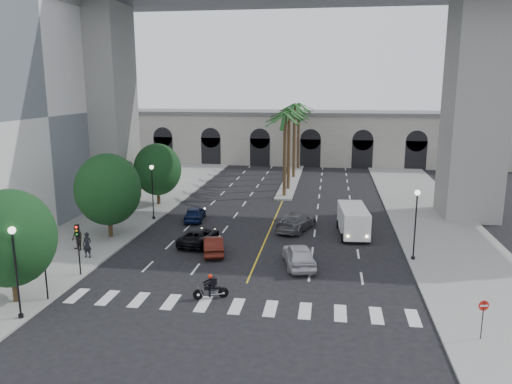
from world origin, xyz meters
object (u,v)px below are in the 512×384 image
Objects in this scene: lamp_post_left_near at (16,265)px; cargo_van at (353,220)px; pedestrian_b at (77,238)px; do_not_enter_sign at (483,312)px; car_c at (199,236)px; car_e at (195,214)px; lamp_post_right at (416,219)px; traffic_signal_far at (78,241)px; traffic_signal_near at (44,262)px; car_d at (296,221)px; lamp_post_left_far at (152,187)px; car_b at (213,245)px; car_a at (299,255)px; motorcycle_rider at (212,287)px; pedestrian_a at (87,245)px.

lamp_post_left_near is 0.90× the size of cargo_van.
do_not_enter_sign is at bearing 11.11° from pedestrian_b.
cargo_van is (18.66, 18.84, -1.85)m from lamp_post_left_near.
car_c is 7.28m from car_e.
lamp_post_right is 1.10× the size of car_c.
traffic_signal_far is 5.61m from pedestrian_b.
traffic_signal_near reaches higher than car_c.
car_d is at bearing 51.71° from traffic_signal_near.
lamp_post_left_far reaches higher than pedestrian_b.
car_e is 28.68m from do_not_enter_sign.
cargo_van is (18.66, -2.16, -1.85)m from lamp_post_left_far.
traffic_signal_far reaches higher than car_b.
lamp_post_right is 1.09× the size of car_a.
lamp_post_left_near is 2.60m from traffic_signal_near.
car_d reaches higher than car_b.
lamp_post_left_near is 1.09× the size of car_a.
car_e is at bearing 88.79° from motorcycle_rider.
cargo_van is 3.14× the size of pedestrian_a.
car_e is 12.68m from pedestrian_a.
do_not_enter_sign reaches higher than pedestrian_b.
traffic_signal_far is 0.61× the size of cargo_van.
car_b is at bearing 135.07° from car_c.
pedestrian_a is at bearing -172.37° from lamp_post_right.
car_b is (7.79, 9.92, -1.82)m from traffic_signal_near.
motorcycle_rider is (9.71, 4.38, -2.51)m from lamp_post_left_near.
car_b is 9.31m from pedestrian_a.
lamp_post_left_near is 1.00× the size of lamp_post_left_far.
car_c is 9.38m from pedestrian_b.
car_a is at bearing 150.21° from car_b.
pedestrian_b is (-21.23, -7.62, -0.25)m from cargo_van.
pedestrian_a is 26.77m from do_not_enter_sign.
lamp_post_right reaches higher than car_a.
traffic_signal_near is at bearing 171.15° from motorcycle_rider.
traffic_signal_far is 1.65× the size of do_not_enter_sign.
pedestrian_a reaches higher than car_a.
car_a is 9.11m from car_d.
car_b is at bearing 107.84° from car_e.
car_e is at bearing -65.58° from car_c.
traffic_signal_far reaches higher than cargo_van.
cargo_van is (12.46, 4.31, 0.70)m from car_c.
lamp_post_right is 24.15m from pedestrian_a.
car_a is 2.52× the size of pedestrian_b.
car_a is 1.01× the size of car_c.
lamp_post_right is at bearing -177.38° from car_a.
traffic_signal_far is 10.25m from car_c.
car_c is 8.65m from pedestrian_a.
car_c is 2.19× the size of do_not_enter_sign.
lamp_post_left_near and lamp_post_left_far have the same top height.
motorcycle_rider is at bearing -12.46° from traffic_signal_far.
motorcycle_rider is 14.97m from do_not_enter_sign.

